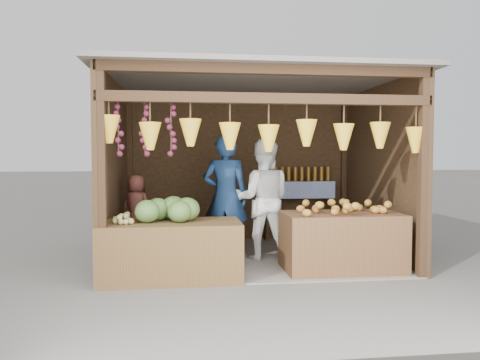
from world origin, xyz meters
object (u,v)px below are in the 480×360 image
Objects in this scene: counter_left at (171,250)px; man_standing at (226,197)px; counter_right at (341,242)px; vendor_seated at (136,207)px; woman_standing at (263,199)px.

man_standing is at bearing 53.05° from counter_left.
vendor_seated reaches higher than counter_right.
counter_right is 1.58× the size of vendor_seated.
woman_standing is (1.32, 0.97, 0.53)m from counter_left.
counter_right is 1.79m from man_standing.
woman_standing is 1.82× the size of vendor_seated.
vendor_seated reaches higher than counter_left.
counter_right is 3.01m from vendor_seated.
woman_standing is (-0.91, 0.83, 0.50)m from counter_right.
counter_right is (2.23, 0.14, 0.03)m from counter_left.
counter_left is 1.72m from woman_standing.
man_standing is 1.04× the size of woman_standing.
counter_right is at bearing 147.93° from woman_standing.
man_standing is at bearing 148.54° from counter_right.
counter_left is 0.97× the size of woman_standing.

